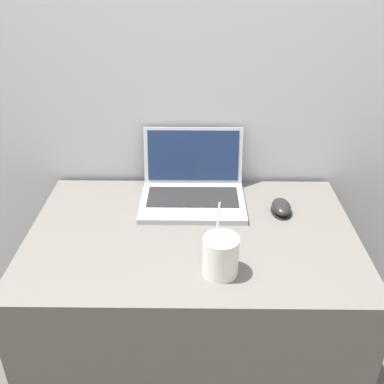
# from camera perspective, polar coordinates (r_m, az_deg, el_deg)

# --- Properties ---
(wall_back) EXTENTS (7.00, 0.04, 2.50)m
(wall_back) POSITION_cam_1_polar(r_m,az_deg,el_deg) (1.63, 0.19, 18.67)
(wall_back) COLOR silver
(wall_back) RESTS_ON ground_plane
(desk) EXTENTS (1.07, 0.70, 0.72)m
(desk) POSITION_cam_1_polar(r_m,az_deg,el_deg) (1.70, 0.02, -15.18)
(desk) COLOR #5B5651
(desk) RESTS_ON ground_plane
(laptop) EXTENTS (0.37, 0.32, 0.23)m
(laptop) POSITION_cam_1_polar(r_m,az_deg,el_deg) (1.63, 0.04, 0.66)
(laptop) COLOR #ADADB2
(laptop) RESTS_ON desk
(drink_cup) EXTENTS (0.10, 0.10, 0.22)m
(drink_cup) POSITION_cam_1_polar(r_m,az_deg,el_deg) (1.26, 3.66, -8.01)
(drink_cup) COLOR silver
(drink_cup) RESTS_ON desk
(computer_mouse) EXTENTS (0.07, 0.11, 0.04)m
(computer_mouse) POSITION_cam_1_polar(r_m,az_deg,el_deg) (1.59, 11.26, -1.95)
(computer_mouse) COLOR black
(computer_mouse) RESTS_ON desk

